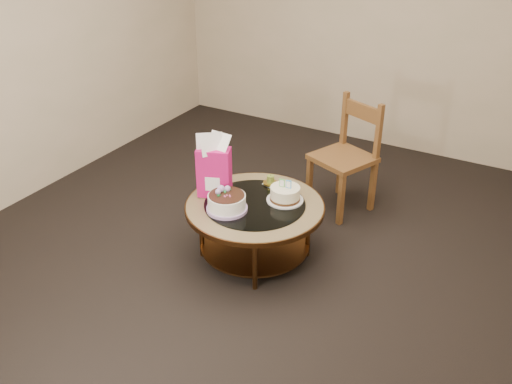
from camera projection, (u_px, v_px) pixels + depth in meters
The scene contains 8 objects.
ground at pixel (255, 255), 4.36m from camera, with size 5.00×5.00×0.00m, color black.
room_walls at pixel (255, 56), 3.61m from camera, with size 4.52×5.02×2.61m.
coffee_table at pixel (255, 213), 4.18m from camera, with size 1.02×1.02×0.46m.
decorated_cake at pixel (227, 203), 4.03m from camera, with size 0.29×0.29×0.17m.
cream_cake at pixel (285, 194), 4.15m from camera, with size 0.27×0.27×0.17m.
gift_bag at pixel (214, 166), 4.14m from camera, with size 0.27×0.23×0.48m.
pillar_candle at pixel (271, 181), 4.38m from camera, with size 0.12×0.12×0.09m.
dining_chair at pixel (346, 156), 4.78m from camera, with size 0.58×0.58×0.96m.
Camera 1 is at (1.79, -3.10, 2.54)m, focal length 40.00 mm.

